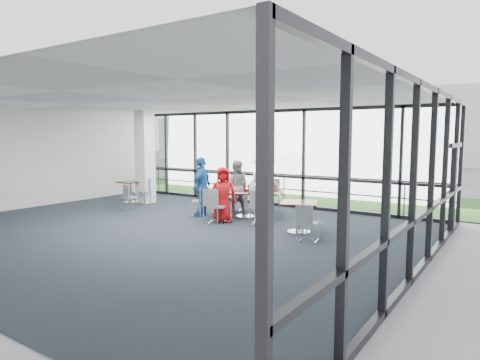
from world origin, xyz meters
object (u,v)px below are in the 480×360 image
Objects in this scene: diner_near_right at (261,191)px; chair_main_nr at (263,208)px; side_table_left at (131,185)px; structural_column at (145,157)px; chair_spare_lb at (145,192)px; main_table at (246,195)px; diner_near_left at (223,194)px; chair_main_fr at (266,196)px; chair_main_nl at (217,207)px; diner_end at (202,187)px; chair_spare_la at (130,198)px; diner_far_right at (264,184)px; chair_main_end at (199,201)px; diner_far_left at (236,186)px; chair_spare_r at (309,223)px; chair_main_fl at (234,197)px; side_table_right at (299,207)px.

diner_near_right is 1.92× the size of chair_main_nr.
chair_main_nr is at bearing -6.07° from side_table_left.
chair_spare_lb is (0.20, -0.23, -1.17)m from structural_column.
chair_main_nr is (0.96, -0.66, -0.18)m from main_table.
side_table_left is 5.67m from diner_near_right.
diner_near_left is 1.55× the size of chair_main_fr.
side_table_left is at bearing 153.95° from diner_near_right.
chair_main_nl is at bearing -136.65° from diner_near_left.
chair_spare_la is (-2.48, -0.55, -0.46)m from diner_end.
main_table is at bearing 73.14° from diner_far_right.
chair_main_nl is 1.30m from chair_main_end.
chair_main_end reaches higher than chair_spare_la.
diner_far_left is 4.06m from chair_spare_r.
chair_main_end is at bearing 126.58° from chair_main_nl.
main_table is 3.18m from chair_spare_r.
structural_column is at bearing 152.82° from chair_spare_r.
diner_near_right is at bearing 104.61° from diner_far_right.
chair_main_fl is 0.86× the size of chair_main_fr.
diner_far_right is 1.95m from diner_end.
chair_main_fr reaches higher than chair_main_nr.
chair_spare_r is at bearing -55.04° from main_table.
chair_spare_la is (-2.36, -0.57, -0.02)m from chair_main_end.
side_table_left is at bearing -18.86° from chair_main_fr.
main_table is 1.42m from chair_main_end.
chair_main_fr is (0.17, 2.28, 0.03)m from chair_main_nl.
diner_near_left reaches higher than chair_main_fr.
chair_main_nl is (-0.14, -1.18, -0.17)m from main_table.
chair_main_end is at bearing 19.33° from chair_main_fr.
diner_far_right reaches higher than chair_main_nl.
chair_main_nr is at bearing 120.44° from diner_far_left.
diner_near_right is 1.77× the size of chair_main_fr.
diner_end is (3.63, -0.53, 0.25)m from side_table_left.
diner_far_right is at bearing 108.31° from chair_main_nr.
diner_near_right is 1.68m from diner_far_right.
chair_main_fr is at bearing 63.58° from main_table.
side_table_right is 1.23× the size of chair_main_nr.
chair_main_fr reaches higher than chair_main_nl.
structural_column is 5.52m from chair_main_nr.
chair_main_end is (3.52, -0.51, -0.19)m from side_table_left.
structural_column is 6.70m from side_table_right.
chair_main_nl reaches higher than main_table.
chair_spare_lb is (-2.88, 0.57, 0.01)m from chair_main_end.
diner_near_left is at bearing 57.82° from chair_main_nl.
diner_far_right reaches higher than main_table.
main_table is 4.17m from chair_spare_lb.
structural_column reaches higher than chair_spare_r.
chair_main_fl is 4.22m from chair_spare_r.
diner_near_left is at bearing -10.96° from side_table_left.
side_table_right is at bearing -10.29° from structural_column.
chair_main_fr is at bearing 136.21° from side_table_right.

